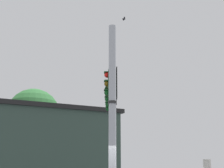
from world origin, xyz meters
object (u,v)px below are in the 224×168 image
traffic_light_mid_outer (111,97)px  traffic_light_nearest_pole (111,84)px  traffic_light_mid_inner (111,91)px  traffic_light_arm_end (111,102)px  bird_flying (124,19)px  street_name_sign (112,104)px

traffic_light_mid_outer → traffic_light_nearest_pole: bearing=177.7°
traffic_light_nearest_pole → traffic_light_mid_outer: 2.44m
traffic_light_nearest_pole → traffic_light_mid_inner: size_ratio=1.00×
traffic_light_arm_end → bird_flying: bird_flying is taller
traffic_light_mid_inner → traffic_light_nearest_pole: bearing=177.7°
traffic_light_mid_outer → traffic_light_arm_end: 1.22m
traffic_light_mid_inner → traffic_light_mid_outer: bearing=-2.3°
traffic_light_mid_outer → street_name_sign: traffic_light_mid_outer is taller
traffic_light_mid_inner → street_name_sign: bearing=178.1°
traffic_light_nearest_pole → traffic_light_arm_end: 3.66m
traffic_light_nearest_pole → street_name_sign: bearing=178.3°
traffic_light_mid_outer → bird_flying: size_ratio=4.15×
traffic_light_mid_outer → bird_flying: bird_flying is taller
traffic_light_nearest_pole → street_name_sign: traffic_light_nearest_pole is taller
traffic_light_mid_outer → street_name_sign: 4.58m
traffic_light_mid_outer → street_name_sign: bearing=178.0°
traffic_light_mid_outer → bird_flying: 4.68m
traffic_light_arm_end → street_name_sign: size_ratio=1.13×
traffic_light_mid_inner → traffic_light_arm_end: 2.44m
traffic_light_nearest_pole → street_name_sign: (-1.99, 0.06, -1.17)m
traffic_light_mid_outer → bird_flying: bearing=-33.0°
traffic_light_nearest_pole → street_name_sign: 2.31m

